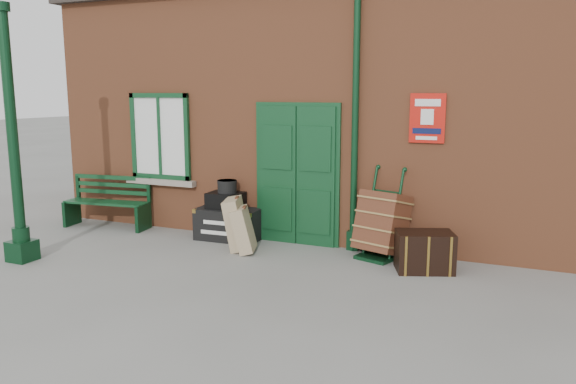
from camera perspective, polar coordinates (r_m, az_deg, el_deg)
The scene contains 11 objects.
ground at distance 7.75m, azimuth -1.18°, elevation -8.07°, with size 80.00×80.00×0.00m, color gray.
station_building at distance 10.64m, azimuth 6.66°, elevation 8.68°, with size 10.30×4.30×4.36m.
canopy_column at distance 8.82m, azimuth -25.99°, elevation 2.51°, with size 0.34×0.34×3.61m.
bench at distance 10.64m, azimuth -17.77°, elevation -0.85°, with size 1.59×0.66×0.96m.
houdini_trunk at distance 9.38m, azimuth -6.03°, elevation -3.23°, with size 1.04×0.57×0.52m, color black.
strongbox at distance 9.32m, azimuth -6.34°, elevation -0.85°, with size 0.57×0.42×0.26m, color black.
hatbox at distance 9.26m, azimuth -6.20°, elevation 0.56°, with size 0.31×0.31×0.21m, color black.
suitcase_back at distance 8.74m, azimuth -5.29°, elevation -3.22°, with size 0.22×0.56×0.79m, color tan.
suitcase_front at distance 8.59m, azimuth -4.55°, elevation -3.83°, with size 0.20×0.51×0.67m, color tan.
porter_trolley at distance 8.37m, azimuth 9.51°, elevation -3.20°, with size 0.82×0.85×1.32m.
dark_trunk at distance 7.91m, azimuth 13.70°, elevation -5.90°, with size 0.76×0.49×0.55m, color black.
Camera 1 is at (3.05, -6.69, 2.42)m, focal length 35.00 mm.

